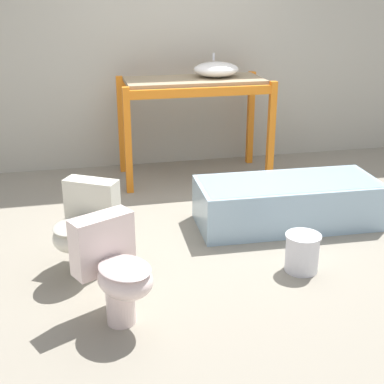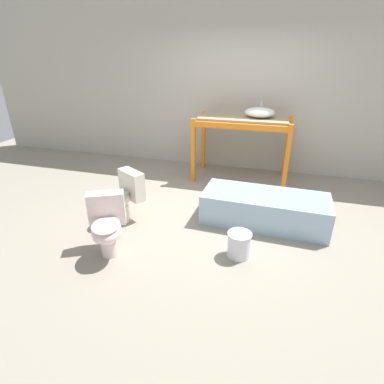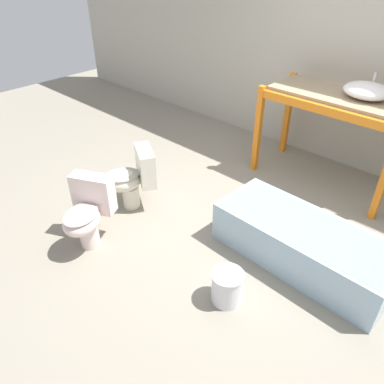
{
  "view_description": "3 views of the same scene",
  "coord_description": "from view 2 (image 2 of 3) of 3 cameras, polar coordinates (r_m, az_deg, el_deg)",
  "views": [
    {
      "loc": [
        -1.12,
        -4.25,
        2.02
      ],
      "look_at": [
        -0.35,
        -0.77,
        0.64
      ],
      "focal_mm": 50.0,
      "sensor_mm": 36.0,
      "label": 1
    },
    {
      "loc": [
        0.73,
        -3.72,
        2.08
      ],
      "look_at": [
        -0.16,
        -0.66,
        0.59
      ],
      "focal_mm": 28.0,
      "sensor_mm": 36.0,
      "label": 2
    },
    {
      "loc": [
        1.68,
        -2.66,
        2.48
      ],
      "look_at": [
        -0.19,
        -0.65,
        0.64
      ],
      "focal_mm": 35.0,
      "sensor_mm": 36.0,
      "label": 3
    }
  ],
  "objects": [
    {
      "name": "sink_basin",
      "position": [
        5.21,
        12.79,
        14.57
      ],
      "size": [
        0.49,
        0.43,
        0.24
      ],
      "color": "white",
      "rests_on": "shelving_rack"
    },
    {
      "name": "toilet_far",
      "position": [
        4.02,
        -13.07,
        -0.72
      ],
      "size": [
        0.58,
        0.64,
        0.68
      ],
      "rotation": [
        0.0,
        0.0,
        -0.54
      ],
      "color": "silver",
      "rests_on": "ground_plane"
    },
    {
      "name": "bucket_white",
      "position": [
        3.39,
        8.95,
        -9.78
      ],
      "size": [
        0.27,
        0.27,
        0.3
      ],
      "color": "silver",
      "rests_on": "ground_plane"
    },
    {
      "name": "toilet_near",
      "position": [
        3.42,
        -15.9,
        -5.92
      ],
      "size": [
        0.56,
        0.64,
        0.68
      ],
      "rotation": [
        0.0,
        0.0,
        0.46
      ],
      "color": "silver",
      "rests_on": "ground_plane"
    },
    {
      "name": "bathtub_main",
      "position": [
        4.06,
        13.64,
        -2.71
      ],
      "size": [
        1.63,
        0.71,
        0.41
      ],
      "rotation": [
        0.0,
        0.0,
        -0.03
      ],
      "color": "#99B7CC",
      "rests_on": "ground_plane"
    },
    {
      "name": "warehouse_wall_rear",
      "position": [
        5.75,
        9.42,
        20.01
      ],
      "size": [
        10.8,
        0.08,
        3.2
      ],
      "color": "#B2AD9E",
      "rests_on": "ground_plane"
    },
    {
      "name": "shelving_rack",
      "position": [
        5.24,
        9.61,
        11.79
      ],
      "size": [
        1.61,
        0.77,
        1.1
      ],
      "color": "orange",
      "rests_on": "ground_plane"
    },
    {
      "name": "ground_plane",
      "position": [
        4.32,
        4.46,
        -3.74
      ],
      "size": [
        12.0,
        12.0,
        0.0
      ],
      "primitive_type": "plane",
      "color": "gray"
    }
  ]
}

